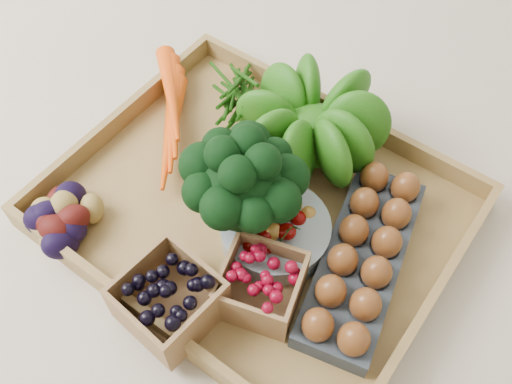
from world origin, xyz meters
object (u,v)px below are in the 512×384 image
Objects in this scene: tray at (256,212)px; egg_carton at (361,261)px; cherry_bowl at (275,232)px; broccoli at (244,199)px.

egg_carton is (0.17, 0.01, 0.02)m from tray.
cherry_bowl is 0.53× the size of egg_carton.
egg_carton reaches higher than tray.
tray is 0.17m from egg_carton.
cherry_bowl is 0.12m from egg_carton.
tray is at bearing 94.06° from broccoli.
cherry_bowl is (0.05, -0.02, 0.03)m from tray.
broccoli is 0.18m from egg_carton.
broccoli is 0.58× the size of egg_carton.
cherry_bowl is at bearing -177.45° from egg_carton.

